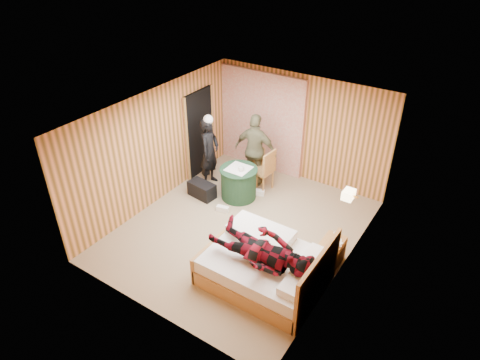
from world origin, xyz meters
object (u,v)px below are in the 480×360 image
Objects in this scene: duffel_bag at (202,190)px; woman_standing at (210,152)px; nightstand at (331,251)px; man_on_bed at (262,245)px; round_table at (239,183)px; chair_far at (254,163)px; bed at (266,266)px; wall_lamp at (349,195)px; man_at_table at (256,150)px; chair_near at (265,168)px.

woman_standing is (-0.18, 0.56, 0.65)m from duffel_bag.
woman_standing reaches higher than nightstand.
nightstand is at bearing 59.57° from man_on_bed.
round_table reaches higher than duffel_bag.
man_on_bed reaches higher than round_table.
chair_far reaches higher than round_table.
bed is 3.24× the size of duffel_bag.
man_at_table is (-2.59, 1.20, -0.44)m from wall_lamp.
bed is at bearing -46.03° from round_table.
woman_standing is (-2.67, 1.99, 0.52)m from bed.
duffel_bag is at bearing 51.57° from man_at_table.
man_at_table is at bearing 123.20° from man_on_bed.
bed is (-0.80, -1.36, -1.00)m from wall_lamp.
wall_lamp is at bearing 64.01° from man_on_bed.
woman_standing reaches higher than duffel_bag.
round_table is 0.99m from woman_standing.
wall_lamp is at bearing 148.45° from man_at_table.
chair_far is at bearing 125.69° from bed.
duffel_bag is 0.34× the size of man_on_bed.
nightstand is 3.27m from duffel_bag.
round_table is 0.82× the size of chair_near.
man_on_bed is (-0.73, -1.24, 0.70)m from nightstand.
round_table is 0.68m from chair_near.
chair_near reaches higher than duffel_bag.
bed is 3.81× the size of nightstand.
chair_far is 1.52× the size of duffel_bag.
wall_lamp is 0.15× the size of man_at_table.
man_on_bed reaches higher than bed.
man_on_bed is (1.83, -2.75, 0.42)m from chair_far.
duffel_bag is at bearing -172.09° from woman_standing.
chair_near is at bearing 147.74° from nightstand.
man_at_table reaches higher than chair_far.
duffel_bag is 3.11m from man_on_bed.
man_on_bed is (0.02, -0.23, 0.65)m from bed.
woman_standing is 1.04m from man_at_table.
duffel_bag is at bearing -148.02° from round_table.
duffel_bag is at bearing 172.72° from nightstand.
wall_lamp reaches higher than chair_far.
man_at_table is (0.01, 0.03, 0.32)m from chair_far.
round_table is at bearing 161.63° from nightstand.
nightstand is at bearing -39.89° from chair_far.
man_at_table is at bearing 59.16° from chair_far.
wall_lamp is 1.10m from nightstand.
duffel_bag is (-0.68, -1.09, -0.37)m from chair_far.
woman_standing is 0.95× the size of man_at_table.
man_on_bed is (2.69, -2.22, 0.14)m from woman_standing.
round_table is at bearing -108.09° from woman_standing.
bed is 2.39× the size of round_table.
woman_standing is 3.49m from man_on_bed.
wall_lamp is 3.55m from woman_standing.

